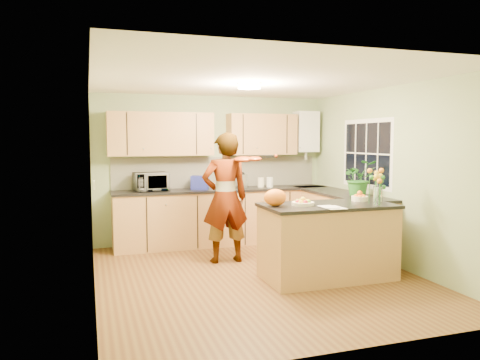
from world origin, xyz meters
name	(u,v)px	position (x,y,z in m)	size (l,w,h in m)	color
floor	(257,276)	(0.00, 0.00, 0.00)	(4.50, 4.50, 0.00)	#5A3419
ceiling	(257,80)	(0.00, 0.00, 2.50)	(4.00, 4.50, 0.02)	white
wall_back	(212,169)	(0.00, 2.25, 1.25)	(4.00, 0.02, 2.50)	#94A475
wall_front	(352,203)	(0.00, -2.25, 1.25)	(4.00, 0.02, 2.50)	#94A475
wall_left	(92,185)	(-2.00, 0.00, 1.25)	(0.02, 4.50, 2.50)	#94A475
wall_right	(391,176)	(2.00, 0.00, 1.25)	(0.02, 4.50, 2.50)	#94A475
back_counter	(223,216)	(0.10, 1.95, 0.47)	(3.64, 0.62, 0.94)	#B68549
right_counter	(340,222)	(1.70, 0.85, 0.47)	(0.62, 2.24, 0.94)	#B68549
splashback	(218,172)	(0.10, 2.23, 1.20)	(3.60, 0.02, 0.52)	white
upper_cabinets	(204,134)	(-0.18, 2.08, 1.85)	(3.20, 0.34, 0.70)	#B68549
boiler	(306,132)	(1.70, 2.09, 1.90)	(0.40, 0.30, 0.86)	white
window_right	(366,154)	(1.99, 0.60, 1.55)	(0.01, 1.30, 1.05)	white
light_switch	(94,185)	(-1.99, -0.60, 1.30)	(0.02, 0.09, 0.09)	white
ceiling_lamp	(249,86)	(0.00, 0.30, 2.46)	(0.30, 0.30, 0.07)	#FFEABF
peninsula_island	(328,241)	(0.83, -0.36, 0.48)	(1.66, 0.85, 0.95)	#B68549
fruit_dish	(303,202)	(0.48, -0.36, 0.99)	(0.28, 0.28, 0.10)	#F9ECC7
orange_bowl	(360,197)	(1.38, -0.21, 1.01)	(0.22, 0.22, 0.13)	#F9ECC7
flower_vase	(378,178)	(1.43, -0.54, 1.28)	(0.27, 0.27, 0.49)	silver
orange_bag	(275,198)	(0.13, -0.31, 1.06)	(0.28, 0.24, 0.21)	orange
papers	(333,207)	(0.73, -0.66, 0.96)	(0.22, 0.31, 0.01)	white
violinist	(225,198)	(-0.18, 0.82, 0.93)	(0.68, 0.45, 1.86)	tan
violin	(243,159)	(0.02, 0.60, 1.49)	(0.64, 0.25, 0.13)	#4E1004
microwave	(151,182)	(-1.08, 1.99, 1.09)	(0.53, 0.36, 0.29)	white
blue_box	(200,183)	(-0.28, 1.98, 1.05)	(0.28, 0.20, 0.22)	navy
kettle	(243,180)	(0.47, 1.98, 1.07)	(0.17, 0.17, 0.31)	silver
jar_cream	(261,182)	(0.79, 1.96, 1.02)	(0.11, 0.11, 0.17)	#F9ECC7
jar_white	(270,182)	(0.94, 1.91, 1.03)	(0.11, 0.11, 0.17)	white
potted_plant	(359,178)	(1.70, 0.33, 1.20)	(0.48, 0.41, 0.53)	#297025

